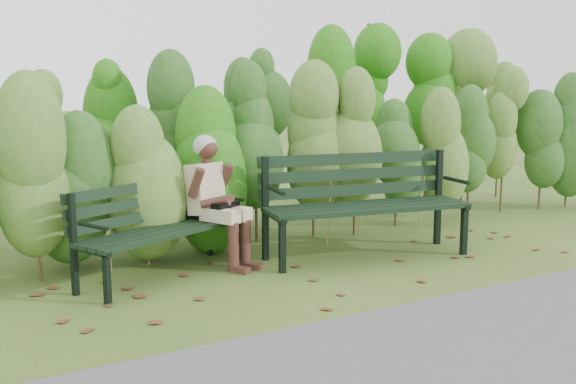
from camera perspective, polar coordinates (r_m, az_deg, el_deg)
ground at (r=5.98m, az=1.69°, el=-7.57°), size 80.00×80.00×0.00m
footpath at (r=4.38m, az=17.46°, el=-14.36°), size 60.00×2.50×0.01m
hedge_band at (r=7.40m, az=-5.88°, el=5.50°), size 11.04×1.67×2.42m
leaf_litter at (r=5.99m, az=6.13°, el=-7.57°), size 5.98×2.24×0.01m
bench_left at (r=6.16m, az=-11.01°, el=-2.44°), size 1.78×1.19×0.85m
bench_right at (r=6.81m, az=6.29°, el=-0.34°), size 2.14×1.01×1.03m
seated_woman at (r=6.41m, az=-6.17°, el=-0.06°), size 0.59×0.78×1.24m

